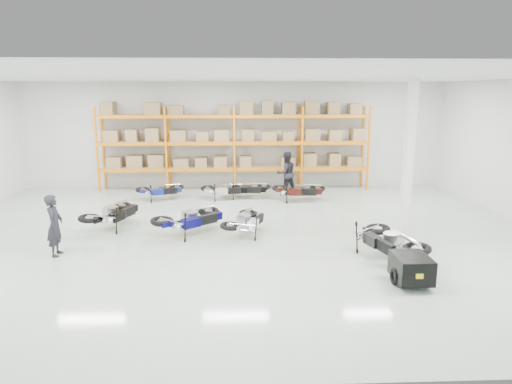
{
  "coord_description": "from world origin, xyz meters",
  "views": [
    {
      "loc": [
        0.11,
        -12.74,
        4.1
      ],
      "look_at": [
        0.68,
        0.84,
        1.1
      ],
      "focal_mm": 32.0,
      "sensor_mm": 36.0,
      "label": 1
    }
  ],
  "objects_px": {
    "moto_back_c": "(246,185)",
    "moto_back_d": "(299,187)",
    "moto_back_a": "(161,187)",
    "moto_back_b": "(225,187)",
    "moto_silver_left": "(246,217)",
    "person_left": "(55,225)",
    "moto_black_far_left": "(113,209)",
    "trailer": "(411,268)",
    "moto_blue_centre": "(191,214)",
    "person_back": "(286,173)",
    "moto_touring_right": "(388,235)"
  },
  "relations": [
    {
      "from": "moto_back_c",
      "to": "moto_back_d",
      "type": "xyz_separation_m",
      "value": [
        2.01,
        -0.58,
        0.04
      ]
    },
    {
      "from": "moto_back_a",
      "to": "moto_back_b",
      "type": "xyz_separation_m",
      "value": [
        2.49,
        0.0,
        0.0
      ]
    },
    {
      "from": "moto_silver_left",
      "to": "person_left",
      "type": "distance_m",
      "value": 5.13
    },
    {
      "from": "moto_back_b",
      "to": "moto_back_a",
      "type": "bearing_deg",
      "value": 82.43
    },
    {
      "from": "moto_black_far_left",
      "to": "moto_back_d",
      "type": "distance_m",
      "value": 6.99
    },
    {
      "from": "moto_silver_left",
      "to": "moto_black_far_left",
      "type": "relative_size",
      "value": 0.9
    },
    {
      "from": "moto_silver_left",
      "to": "moto_black_far_left",
      "type": "height_order",
      "value": "moto_black_far_left"
    },
    {
      "from": "trailer",
      "to": "person_left",
      "type": "distance_m",
      "value": 8.65
    },
    {
      "from": "moto_blue_centre",
      "to": "moto_back_d",
      "type": "xyz_separation_m",
      "value": [
        3.73,
        4.03,
        -0.06
      ]
    },
    {
      "from": "moto_back_c",
      "to": "person_back",
      "type": "xyz_separation_m",
      "value": [
        1.62,
        0.47,
        0.38
      ]
    },
    {
      "from": "moto_back_a",
      "to": "moto_back_d",
      "type": "xyz_separation_m",
      "value": [
        5.32,
        -0.42,
        0.05
      ]
    },
    {
      "from": "moto_black_far_left",
      "to": "person_back",
      "type": "xyz_separation_m",
      "value": [
        5.79,
        4.32,
        0.3
      ]
    },
    {
      "from": "moto_silver_left",
      "to": "moto_back_c",
      "type": "distance_m",
      "value": 4.71
    },
    {
      "from": "moto_silver_left",
      "to": "moto_black_far_left",
      "type": "bearing_deg",
      "value": 10.65
    },
    {
      "from": "trailer",
      "to": "moto_back_c",
      "type": "relative_size",
      "value": 0.94
    },
    {
      "from": "moto_blue_centre",
      "to": "moto_back_d",
      "type": "relative_size",
      "value": 1.11
    },
    {
      "from": "moto_back_a",
      "to": "person_left",
      "type": "relative_size",
      "value": 1.01
    },
    {
      "from": "moto_blue_centre",
      "to": "moto_back_c",
      "type": "distance_m",
      "value": 4.92
    },
    {
      "from": "moto_blue_centre",
      "to": "moto_back_c",
      "type": "height_order",
      "value": "moto_blue_centre"
    },
    {
      "from": "moto_back_a",
      "to": "moto_back_d",
      "type": "height_order",
      "value": "moto_back_d"
    },
    {
      "from": "moto_back_a",
      "to": "moto_back_b",
      "type": "bearing_deg",
      "value": -108.64
    },
    {
      "from": "moto_black_far_left",
      "to": "moto_back_a",
      "type": "bearing_deg",
      "value": -80.79
    },
    {
      "from": "moto_blue_centre",
      "to": "moto_black_far_left",
      "type": "distance_m",
      "value": 2.57
    },
    {
      "from": "moto_back_d",
      "to": "moto_back_c",
      "type": "bearing_deg",
      "value": 76.84
    },
    {
      "from": "moto_touring_right",
      "to": "moto_back_b",
      "type": "relative_size",
      "value": 1.23
    },
    {
      "from": "moto_back_b",
      "to": "moto_black_far_left",
      "type": "bearing_deg",
      "value": 130.12
    },
    {
      "from": "moto_silver_left",
      "to": "moto_back_c",
      "type": "xyz_separation_m",
      "value": [
        0.1,
        4.71,
        -0.02
      ]
    },
    {
      "from": "moto_silver_left",
      "to": "trailer",
      "type": "distance_m",
      "value": 5.09
    },
    {
      "from": "moto_black_far_left",
      "to": "trailer",
      "type": "xyz_separation_m",
      "value": [
        7.56,
        -4.57,
        -0.2
      ]
    },
    {
      "from": "moto_silver_left",
      "to": "moto_back_b",
      "type": "relative_size",
      "value": 1.07
    },
    {
      "from": "moto_back_d",
      "to": "person_left",
      "type": "bearing_deg",
      "value": 132.04
    },
    {
      "from": "moto_touring_right",
      "to": "moto_silver_left",
      "type": "bearing_deg",
      "value": 133.03
    },
    {
      "from": "moto_silver_left",
      "to": "moto_back_d",
      "type": "height_order",
      "value": "moto_back_d"
    },
    {
      "from": "person_left",
      "to": "person_back",
      "type": "xyz_separation_m",
      "value": [
        6.6,
        6.72,
        0.09
      ]
    },
    {
      "from": "moto_touring_right",
      "to": "trailer",
      "type": "height_order",
      "value": "moto_touring_right"
    },
    {
      "from": "moto_black_far_left",
      "to": "trailer",
      "type": "relative_size",
      "value": 1.23
    },
    {
      "from": "moto_touring_right",
      "to": "moto_black_far_left",
      "type": "bearing_deg",
      "value": 142.84
    },
    {
      "from": "moto_blue_centre",
      "to": "moto_back_a",
      "type": "height_order",
      "value": "moto_blue_centre"
    },
    {
      "from": "moto_back_b",
      "to": "trailer",
      "type": "bearing_deg",
      "value": -160.71
    },
    {
      "from": "moto_silver_left",
      "to": "moto_back_b",
      "type": "xyz_separation_m",
      "value": [
        -0.73,
        4.55,
        -0.03
      ]
    },
    {
      "from": "moto_black_far_left",
      "to": "moto_back_a",
      "type": "relative_size",
      "value": 1.18
    },
    {
      "from": "moto_touring_right",
      "to": "moto_back_d",
      "type": "bearing_deg",
      "value": 86.76
    },
    {
      "from": "moto_black_far_left",
      "to": "person_left",
      "type": "distance_m",
      "value": 2.53
    },
    {
      "from": "moto_black_far_left",
      "to": "moto_back_c",
      "type": "xyz_separation_m",
      "value": [
        4.17,
        3.85,
        -0.08
      ]
    },
    {
      "from": "moto_blue_centre",
      "to": "person_back",
      "type": "height_order",
      "value": "person_back"
    },
    {
      "from": "moto_blue_centre",
      "to": "moto_back_d",
      "type": "distance_m",
      "value": 5.49
    },
    {
      "from": "moto_blue_centre",
      "to": "moto_black_far_left",
      "type": "bearing_deg",
      "value": 33.78
    },
    {
      "from": "moto_back_d",
      "to": "person_left",
      "type": "height_order",
      "value": "person_left"
    },
    {
      "from": "trailer",
      "to": "moto_back_d",
      "type": "bearing_deg",
      "value": 100.1
    },
    {
      "from": "moto_black_far_left",
      "to": "moto_touring_right",
      "type": "bearing_deg",
      "value": -179.12
    }
  ]
}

